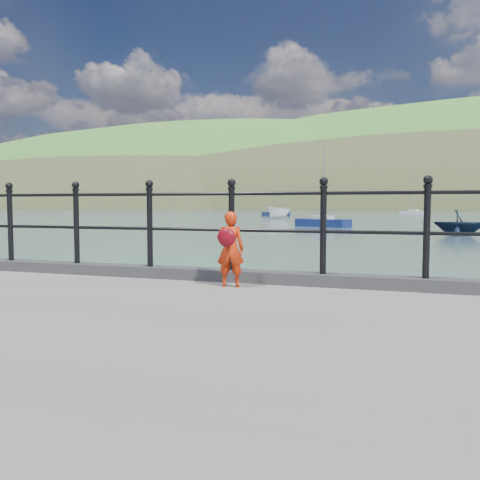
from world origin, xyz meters
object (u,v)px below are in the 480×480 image
(child, at_px, (230,248))
(sailboat_deep, at_px, (414,213))
(launch_white, at_px, (278,213))
(sailboat_left, at_px, (276,214))
(railing, at_px, (189,218))
(sailboat_port, at_px, (323,223))
(launch_navy, at_px, (459,222))

(child, distance_m, sailboat_deep, 99.10)
(launch_white, distance_m, sailboat_deep, 41.48)
(sailboat_left, bearing_deg, railing, -105.32)
(launch_white, distance_m, sailboat_port, 23.84)
(sailboat_port, bearing_deg, launch_navy, -17.90)
(railing, relative_size, launch_white, 4.03)
(launch_white, bearing_deg, sailboat_deep, 88.57)
(sailboat_port, bearing_deg, railing, -57.94)
(child, height_order, sailboat_deep, sailboat_deep)
(railing, bearing_deg, launch_white, 103.06)
(sailboat_port, bearing_deg, child, -56.97)
(railing, bearing_deg, child, -30.76)
(launch_navy, bearing_deg, sailboat_left, 45.43)
(launch_navy, xyz_separation_m, sailboat_port, (-10.46, 9.86, -0.51))
(sailboat_left, bearing_deg, child, -104.89)
(launch_white, height_order, sailboat_deep, sailboat_deep)
(launch_navy, relative_size, sailboat_left, 0.47)
(child, xyz_separation_m, sailboat_port, (-5.31, 39.73, -1.14))
(sailboat_left, xyz_separation_m, sailboat_port, (14.44, -39.14, -0.00))
(child, relative_size, sailboat_left, 0.13)
(launch_white, bearing_deg, sailboat_port, -42.42)
(railing, distance_m, sailboat_left, 80.72)
(railing, xyz_separation_m, launch_white, (-14.17, 61.10, -0.96))
(launch_white, relative_size, sailboat_left, 0.65)
(launch_white, height_order, sailboat_left, sailboat_left)
(child, height_order, launch_white, child)
(launch_navy, bearing_deg, sailboat_deep, 20.44)
(child, distance_m, sailboat_left, 81.31)
(sailboat_deep, bearing_deg, launch_navy, -51.69)
(railing, relative_size, sailboat_left, 2.63)
(launch_navy, height_order, sailboat_deep, sailboat_deep)
(sailboat_left, bearing_deg, launch_white, -103.33)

